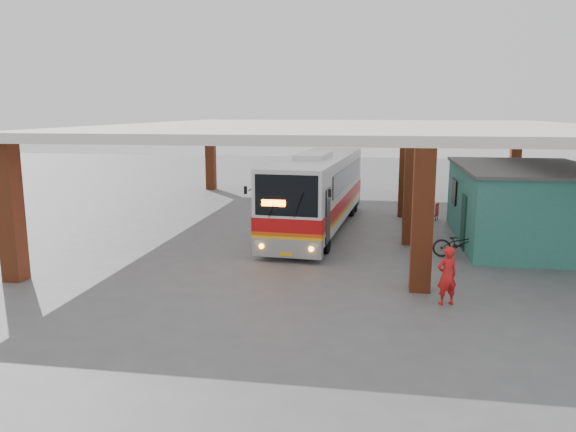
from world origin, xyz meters
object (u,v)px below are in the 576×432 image
(coach_bus, at_px, (318,191))
(red_chair, at_px, (435,212))
(motorcycle, at_px, (460,244))
(pedestrian, at_px, (447,276))

(coach_bus, relative_size, red_chair, 14.27)
(coach_bus, bearing_deg, motorcycle, -31.34)
(motorcycle, bearing_deg, coach_bus, 52.74)
(coach_bus, distance_m, pedestrian, 10.47)
(motorcycle, height_order, red_chair, motorcycle)
(pedestrian, height_order, red_chair, pedestrian)
(coach_bus, height_order, red_chair, coach_bus)
(pedestrian, bearing_deg, motorcycle, -126.51)
(pedestrian, bearing_deg, red_chair, -118.99)
(motorcycle, distance_m, red_chair, 7.06)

